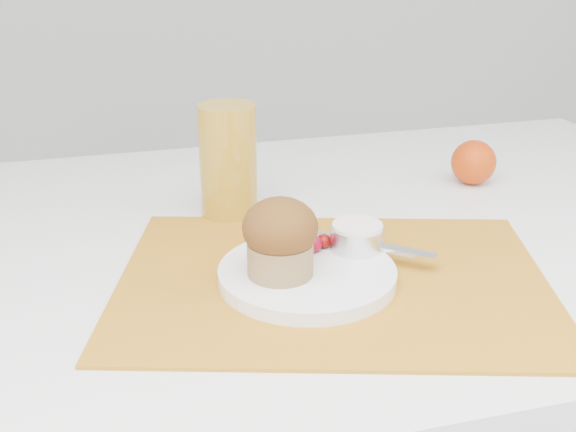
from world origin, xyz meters
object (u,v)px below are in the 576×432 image
object	(u,v)px
muffin	(280,237)
juice_glass	(228,161)
orange	(474,162)
plate	(307,274)

from	to	relation	value
muffin	juice_glass	bearing A→B (deg)	92.97
orange	muffin	bearing A→B (deg)	-145.84
juice_glass	muffin	size ratio (longest dim) A/B	1.77
plate	orange	size ratio (longest dim) A/B	2.93
plate	muffin	size ratio (longest dim) A/B	2.28
plate	juice_glass	distance (m)	0.23
orange	muffin	distance (m)	0.45
juice_glass	plate	bearing A→B (deg)	-78.84
plate	juice_glass	size ratio (longest dim) A/B	1.29
juice_glass	muffin	world-z (taller)	juice_glass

